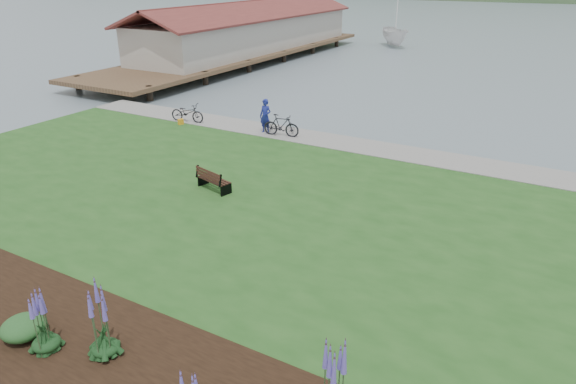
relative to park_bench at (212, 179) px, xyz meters
name	(u,v)px	position (x,y,z in m)	size (l,w,h in m)	color
ground	(293,208)	(3.03, 0.83, -0.85)	(600.00, 600.00, 0.00)	slate
lawn	(264,225)	(3.03, -1.17, -0.65)	(34.00, 20.00, 0.40)	#214F1B
shoreline_path	(363,146)	(3.03, 7.73, -0.43)	(34.00, 2.20, 0.03)	gray
pier_pavilion	(250,31)	(-16.97, 28.35, 1.79)	(8.00, 36.00, 5.40)	#4C3826
park_bench	(212,179)	(0.00, 0.00, 0.00)	(1.55, 0.94, 0.90)	black
person	(265,113)	(-2.15, 7.29, 0.59)	(0.75, 0.52, 2.07)	navy
bicycle_a	(187,113)	(-6.98, 6.96, 0.07)	(1.96, 0.68, 1.03)	black
bicycle_b	(281,125)	(-1.17, 7.22, 0.11)	(1.85, 0.54, 1.12)	black
sailboat	(394,47)	(-7.67, 43.87, -0.85)	(9.59, 9.76, 25.28)	silver
pannier	(181,122)	(-6.99, 6.38, -0.30)	(0.18, 0.28, 0.30)	orange
echium_4	(41,321)	(2.27, -8.99, 0.34)	(0.62, 0.62, 1.77)	#123316
echium_5	(101,322)	(3.52, -8.44, 0.43)	(0.62, 0.62, 1.97)	#123316
shrub_0	(23,327)	(1.46, -8.96, -0.16)	(0.99, 0.99, 0.49)	#1E4C21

